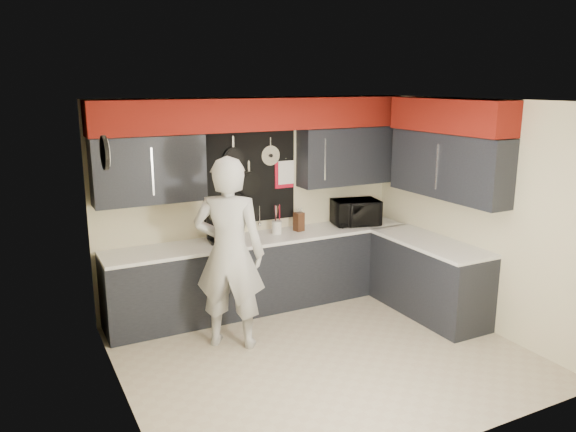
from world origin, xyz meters
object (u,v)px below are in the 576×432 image
person (229,254)px  microwave (356,212)px  utensil_crock (277,227)px  coffee_maker (217,226)px  knife_block (299,222)px

person → microwave: bearing=-125.0°
utensil_crock → microwave: bearing=-2.8°
utensil_crock → person: person is taller
microwave → coffee_maker: (-1.94, 0.06, 0.02)m
knife_block → coffee_maker: (-1.10, 0.01, 0.07)m
microwave → person: (-2.11, -0.78, -0.06)m
knife_block → person: size_ratio=0.12×
knife_block → microwave: bearing=-14.5°
microwave → coffee_maker: 1.94m
knife_block → person: person is taller
person → utensil_crock: bearing=-104.4°
person → knife_block: bearing=-112.2°
utensil_crock → person: 1.28m
coffee_maker → person: bearing=-93.4°
microwave → knife_block: microwave is taller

